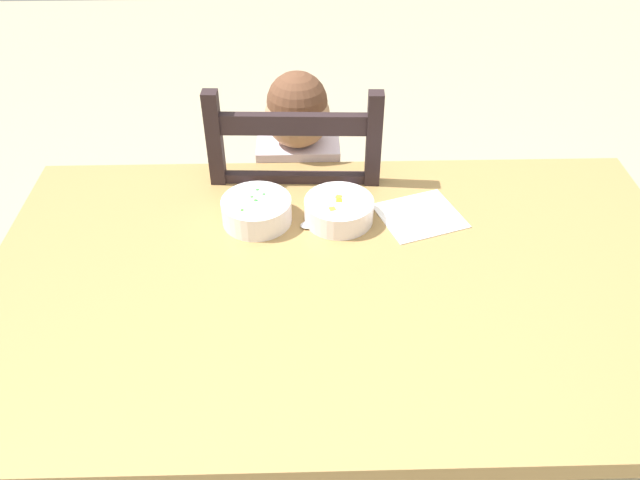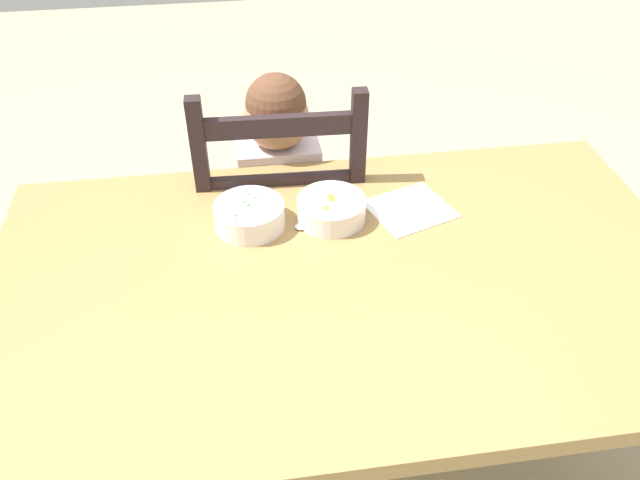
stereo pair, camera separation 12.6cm
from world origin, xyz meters
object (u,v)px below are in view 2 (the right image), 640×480
at_px(dining_chair, 282,238).
at_px(bowl_of_carrots, 332,208).
at_px(bowl_of_peas, 249,215).
at_px(child_figure, 281,191).
at_px(dining_table, 345,308).
at_px(spoon, 312,224).

distance_m(dining_chair, bowl_of_carrots, 0.44).
distance_m(bowl_of_peas, bowl_of_carrots, 0.19).
bearing_deg(child_figure, bowl_of_carrots, -72.20).
xyz_separation_m(dining_table, bowl_of_carrots, (0.00, 0.20, 0.13)).
bearing_deg(child_figure, dining_chair, 115.77).
height_order(dining_table, bowl_of_carrots, bowl_of_carrots).
relative_size(dining_table, dining_chair, 1.51).
bearing_deg(dining_chair, spoon, -81.34).
bearing_deg(child_figure, bowl_of_peas, -107.81).
bearing_deg(bowl_of_carrots, bowl_of_peas, 179.98).
height_order(bowl_of_carrots, spoon, bowl_of_carrots).
relative_size(dining_table, child_figure, 1.55).
bearing_deg(child_figure, spoon, -81.60).
relative_size(dining_table, bowl_of_peas, 9.42).
bearing_deg(dining_table, spoon, 105.00).
distance_m(dining_table, bowl_of_carrots, 0.23).
bearing_deg(bowl_of_peas, dining_chair, 72.80).
xyz_separation_m(bowl_of_peas, bowl_of_carrots, (0.19, -0.00, -0.00)).
distance_m(bowl_of_carrots, spoon, 0.06).
height_order(dining_table, spoon, spoon).
bearing_deg(spoon, bowl_of_peas, 172.30).
distance_m(dining_chair, bowl_of_peas, 0.44).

